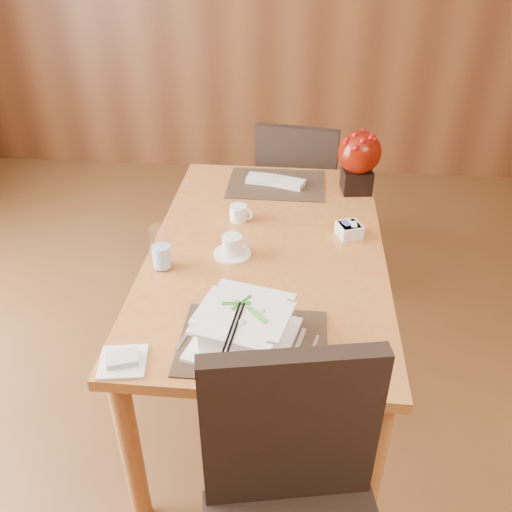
# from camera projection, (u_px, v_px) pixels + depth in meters

# --- Properties ---
(ground) EXTENTS (6.00, 6.00, 0.00)m
(ground) POSITION_uv_depth(u_px,v_px,m) (252.00, 502.00, 2.02)
(ground) COLOR brown
(ground) RESTS_ON ground
(dining_table) EXTENTS (0.90, 1.50, 0.75)m
(dining_table) POSITION_uv_depth(u_px,v_px,m) (267.00, 267.00, 2.16)
(dining_table) COLOR #BA7033
(dining_table) RESTS_ON ground
(placemat_near) EXTENTS (0.45, 0.33, 0.01)m
(placemat_near) POSITION_uv_depth(u_px,v_px,m) (253.00, 342.00, 1.65)
(placemat_near) COLOR black
(placemat_near) RESTS_ON dining_table
(placemat_far) EXTENTS (0.45, 0.33, 0.01)m
(placemat_far) POSITION_uv_depth(u_px,v_px,m) (276.00, 184.00, 2.56)
(placemat_far) COLOR black
(placemat_far) RESTS_ON dining_table
(soup_setting) EXTENTS (0.35, 0.35, 0.12)m
(soup_setting) POSITION_uv_depth(u_px,v_px,m) (244.00, 327.00, 1.62)
(soup_setting) COLOR white
(soup_setting) RESTS_ON dining_table
(coffee_cup) EXTENTS (0.14, 0.14, 0.08)m
(coffee_cup) POSITION_uv_depth(u_px,v_px,m) (232.00, 247.00, 2.04)
(coffee_cup) COLOR white
(coffee_cup) RESTS_ON dining_table
(water_glass) EXTENTS (0.09, 0.09, 0.17)m
(water_glass) POSITION_uv_depth(u_px,v_px,m) (161.00, 248.00, 1.94)
(water_glass) COLOR white
(water_glass) RESTS_ON dining_table
(creamer_jug) EXTENTS (0.11, 0.11, 0.07)m
(creamer_jug) POSITION_uv_depth(u_px,v_px,m) (238.00, 213.00, 2.26)
(creamer_jug) COLOR white
(creamer_jug) RESTS_ON dining_table
(sugar_caddy) EXTENTS (0.12, 0.12, 0.05)m
(sugar_caddy) POSITION_uv_depth(u_px,v_px,m) (349.00, 230.00, 2.16)
(sugar_caddy) COLOR white
(sugar_caddy) RESTS_ON dining_table
(berry_decor) EXTENTS (0.19, 0.19, 0.29)m
(berry_decor) POSITION_uv_depth(u_px,v_px,m) (359.00, 158.00, 2.42)
(berry_decor) COLOR black
(berry_decor) RESTS_ON dining_table
(napkins_far) EXTENTS (0.29, 0.16, 0.02)m
(napkins_far) POSITION_uv_depth(u_px,v_px,m) (277.00, 181.00, 2.55)
(napkins_far) COLOR silver
(napkins_far) RESTS_ON dining_table
(bread_plate) EXTENTS (0.16, 0.16, 0.01)m
(bread_plate) POSITION_uv_depth(u_px,v_px,m) (123.00, 362.00, 1.58)
(bread_plate) COLOR white
(bread_plate) RESTS_ON dining_table
(far_chair) EXTENTS (0.50, 0.51, 0.94)m
(far_chair) POSITION_uv_depth(u_px,v_px,m) (298.00, 192.00, 2.98)
(far_chair) COLOR black
(far_chair) RESTS_ON ground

